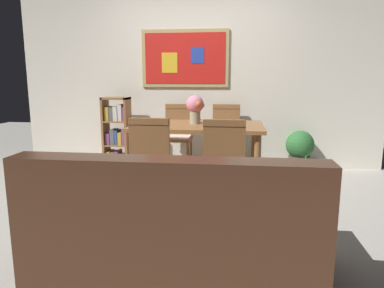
{
  "coord_description": "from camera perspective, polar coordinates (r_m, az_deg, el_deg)",
  "views": [
    {
      "loc": [
        0.55,
        -3.58,
        1.28
      ],
      "look_at": [
        0.14,
        -0.24,
        0.65
      ],
      "focal_mm": 33.33,
      "sensor_mm": 36.0,
      "label": 1
    }
  ],
  "objects": [
    {
      "name": "ground_plane",
      "position": [
        3.84,
        -1.65,
        -8.86
      ],
      "size": [
        12.0,
        12.0,
        0.0
      ],
      "primitive_type": "plane",
      "color": "#B7B2A8"
    },
    {
      "name": "wall_back_with_painting",
      "position": [
        5.22,
        0.92,
        10.9
      ],
      "size": [
        5.2,
        0.14,
        2.6
      ],
      "color": "silver",
      "rests_on": "ground_plane"
    },
    {
      "name": "dining_table",
      "position": [
        4.15,
        0.91,
        1.87
      ],
      "size": [
        1.5,
        0.92,
        0.74
      ],
      "color": "brown",
      "rests_on": "ground_plane"
    },
    {
      "name": "dining_chair_far_left",
      "position": [
        4.99,
        -2.28,
        2.05
      ],
      "size": [
        0.4,
        0.41,
        0.91
      ],
      "color": "brown",
      "rests_on": "ground_plane"
    },
    {
      "name": "dining_chair_near_right",
      "position": [
        3.35,
        5.17,
        -2.24
      ],
      "size": [
        0.4,
        0.41,
        0.91
      ],
      "color": "brown",
      "rests_on": "ground_plane"
    },
    {
      "name": "dining_chair_far_right",
      "position": [
        4.96,
        5.44,
        1.96
      ],
      "size": [
        0.4,
        0.41,
        0.91
      ],
      "color": "brown",
      "rests_on": "ground_plane"
    },
    {
      "name": "dining_chair_near_left",
      "position": [
        3.47,
        -6.41,
        -1.81
      ],
      "size": [
        0.4,
        0.41,
        0.91
      ],
      "color": "brown",
      "rests_on": "ground_plane"
    },
    {
      "name": "leather_couch",
      "position": [
        2.37,
        -2.87,
        -13.54
      ],
      "size": [
        1.8,
        0.84,
        0.84
      ],
      "color": "#472819",
      "rests_on": "ground_plane"
    },
    {
      "name": "bookshelf",
      "position": [
        5.17,
        -11.91,
        1.66
      ],
      "size": [
        0.36,
        0.28,
        1.01
      ],
      "color": "brown",
      "rests_on": "ground_plane"
    },
    {
      "name": "potted_ivy",
      "position": [
        5.15,
        16.85,
        -0.8
      ],
      "size": [
        0.39,
        0.39,
        0.57
      ],
      "color": "#4C4742",
      "rests_on": "ground_plane"
    },
    {
      "name": "flower_vase",
      "position": [
        4.19,
        0.52,
        5.97
      ],
      "size": [
        0.21,
        0.21,
        0.33
      ],
      "color": "tan",
      "rests_on": "dining_table"
    },
    {
      "name": "tv_remote",
      "position": [
        3.96,
        6.13,
        2.92
      ],
      "size": [
        0.16,
        0.11,
        0.02
      ],
      "color": "black",
      "rests_on": "dining_table"
    }
  ]
}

